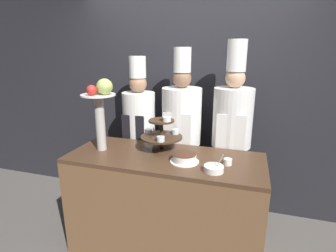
{
  "coord_description": "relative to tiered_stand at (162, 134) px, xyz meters",
  "views": [
    {
      "loc": [
        0.66,
        -1.71,
        1.84
      ],
      "look_at": [
        0.0,
        0.44,
        1.21
      ],
      "focal_mm": 28.0,
      "sensor_mm": 36.0,
      "label": 1
    }
  ],
  "objects": [
    {
      "name": "chef_left",
      "position": [
        -0.41,
        0.43,
        -0.12
      ],
      "size": [
        0.36,
        0.36,
        1.81
      ],
      "color": "#28282D",
      "rests_on": "ground_plane"
    },
    {
      "name": "buffet_counter",
      "position": [
        0.07,
        -0.13,
        -0.64
      ],
      "size": [
        1.73,
        0.69,
        0.96
      ],
      "color": "brown",
      "rests_on": "ground_plane"
    },
    {
      "name": "serving_bowl_near",
      "position": [
        0.53,
        -0.31,
        -0.14
      ],
      "size": [
        0.15,
        0.15,
        0.15
      ],
      "color": "white",
      "rests_on": "buffet_counter"
    },
    {
      "name": "tiered_stand",
      "position": [
        0.0,
        0.0,
        0.0
      ],
      "size": [
        0.39,
        0.39,
        0.33
      ],
      "color": "#3D2819",
      "rests_on": "buffet_counter"
    },
    {
      "name": "fruit_pedestal",
      "position": [
        -0.53,
        -0.15,
        0.29
      ],
      "size": [
        0.31,
        0.31,
        0.67
      ],
      "color": "#B2ADA8",
      "rests_on": "buffet_counter"
    },
    {
      "name": "wall_back",
      "position": [
        0.07,
        0.82,
        0.28
      ],
      "size": [
        10.0,
        0.06,
        2.8
      ],
      "color": "#232328",
      "rests_on": "ground_plane"
    },
    {
      "name": "chef_center_left",
      "position": [
        0.08,
        0.43,
        -0.1
      ],
      "size": [
        0.41,
        0.41,
        1.89
      ],
      "color": "#38332D",
      "rests_on": "ground_plane"
    },
    {
      "name": "chef_center_right",
      "position": [
        0.6,
        0.43,
        -0.06
      ],
      "size": [
        0.39,
        0.39,
        1.96
      ],
      "color": "#38332D",
      "rests_on": "ground_plane"
    },
    {
      "name": "cake_round",
      "position": [
        0.27,
        -0.2,
        -0.12
      ],
      "size": [
        0.24,
        0.24,
        0.07
      ],
      "color": "white",
      "rests_on": "buffet_counter"
    },
    {
      "name": "cup_white",
      "position": [
        0.62,
        -0.15,
        -0.13
      ],
      "size": [
        0.07,
        0.07,
        0.05
      ],
      "color": "white",
      "rests_on": "buffet_counter"
    }
  ]
}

